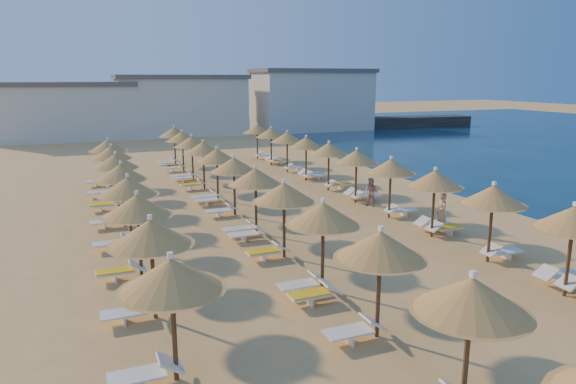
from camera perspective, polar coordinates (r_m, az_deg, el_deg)
name	(u,v)px	position (r m, az deg, el deg)	size (l,w,h in m)	color
ground	(350,235)	(23.55, 6.85, -4.78)	(220.00, 220.00, 0.00)	tan
jetty	(370,123)	(73.36, 9.07, 7.59)	(30.00, 4.00, 1.50)	black
hotel_blocks	(202,104)	(65.89, -9.58, 9.59)	(46.37, 9.17, 8.10)	beige
parasol_row_east	(373,162)	(27.64, 9.40, 3.29)	(2.53, 40.62, 3.18)	brown
parasol_row_west	(244,171)	(24.71, -4.91, 2.31)	(2.53, 40.62, 3.18)	brown
parasol_row_inland	(124,180)	(23.70, -17.74, 1.31)	(2.53, 26.77, 3.18)	brown
loungers	(280,214)	(25.57, -0.85, -2.49)	(15.77, 38.75, 0.66)	white
beachgoer_b	(371,192)	(28.66, 9.22, -0.05)	(0.78, 0.61, 1.60)	tan
beachgoer_a	(441,212)	(24.77, 16.68, -2.16)	(0.67, 0.44, 1.83)	tan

